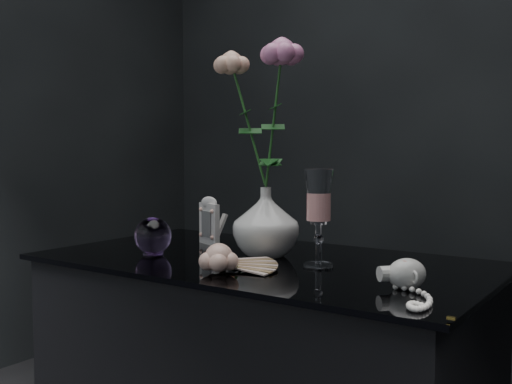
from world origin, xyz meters
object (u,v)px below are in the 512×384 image
Objects in this scene: picture_frame at (209,220)px; paperweight at (153,236)px; loose_rose at (219,258)px; wine_glass at (319,218)px; vase at (266,222)px; pearl_jar at (407,272)px.

paperweight is (-0.02, -0.20, -0.02)m from picture_frame.
paperweight is at bearing 145.31° from loose_rose.
paperweight is (-0.41, -0.09, -0.06)m from wine_glass.
vase reaches higher than pearl_jar.
loose_rose is (0.27, -0.08, -0.01)m from paperweight.
pearl_jar is at bearing -18.16° from vase.
wine_glass reaches higher than vase.
loose_rose is (0.03, -0.22, -0.05)m from vase.
pearl_jar is (0.40, -0.13, -0.05)m from vase.
vase is 0.22m from loose_rose.
vase reaches higher than paperweight.
paperweight is at bearing -166.95° from wine_glass.
wine_glass is 1.02× the size of pearl_jar.
paperweight reaches higher than loose_rose.
vase is at bearing -156.23° from pearl_jar.
loose_rose is at bearing -24.37° from picture_frame.
picture_frame is 0.72× the size of loose_rose.
pearl_jar is at bearing 0.15° from paperweight.
picture_frame is 0.66m from pearl_jar.
paperweight is 0.28m from loose_rose.
wine_glass is 0.42m from paperweight.
picture_frame is 0.20m from paperweight.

